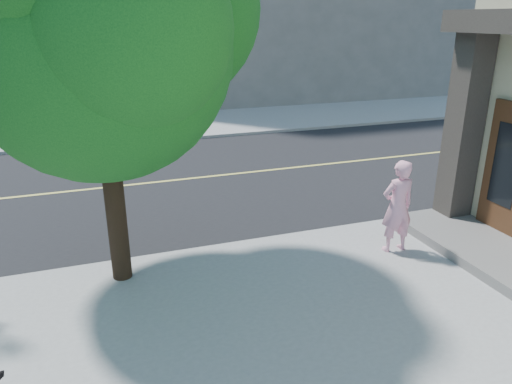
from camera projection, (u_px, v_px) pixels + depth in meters
name	position (u px, v px, depth m)	size (l,w,h in m)	color
sidewalk_ne	(265.00, 86.00, 31.22)	(29.00, 25.00, 0.12)	gray
man_on_phone	(397.00, 206.00, 8.85)	(0.65, 0.42, 1.77)	#F2A0BD
street_tree	(103.00, 13.00, 6.81)	(4.93, 4.48, 6.54)	black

